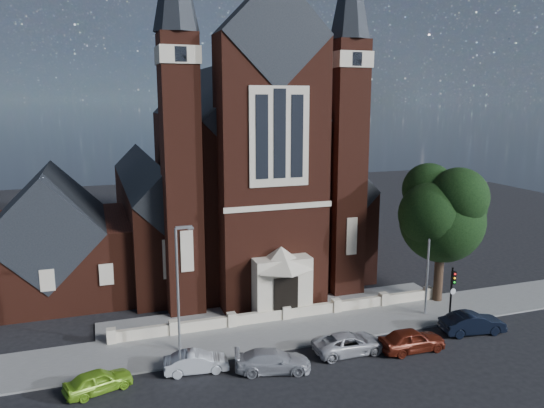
% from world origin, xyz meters
% --- Properties ---
extents(ground, '(120.00, 120.00, 0.00)m').
position_xyz_m(ground, '(0.00, 15.00, 0.00)').
color(ground, black).
rests_on(ground, ground).
extents(pavement_strip, '(60.00, 5.00, 0.12)m').
position_xyz_m(pavement_strip, '(0.00, 4.50, 0.00)').
color(pavement_strip, slate).
rests_on(pavement_strip, ground).
extents(forecourt_paving, '(26.00, 3.00, 0.14)m').
position_xyz_m(forecourt_paving, '(0.00, 8.50, 0.00)').
color(forecourt_paving, slate).
rests_on(forecourt_paving, ground).
extents(forecourt_wall, '(24.00, 0.40, 0.90)m').
position_xyz_m(forecourt_wall, '(0.00, 6.50, 0.00)').
color(forecourt_wall, beige).
rests_on(forecourt_wall, ground).
extents(church, '(20.01, 34.90, 29.20)m').
position_xyz_m(church, '(-0.00, 22.94, 8.19)').
color(church, '#481D13').
rests_on(church, ground).
extents(parish_hall, '(12.00, 12.20, 10.24)m').
position_xyz_m(parish_hall, '(-16.00, 18.00, 4.01)').
color(parish_hall, '#481D13').
rests_on(parish_hall, ground).
extents(street_tree, '(6.40, 6.60, 10.70)m').
position_xyz_m(street_tree, '(12.60, 5.71, 6.96)').
color(street_tree, black).
rests_on(street_tree, ground).
extents(street_lamp_left, '(1.16, 0.22, 8.09)m').
position_xyz_m(street_lamp_left, '(-7.91, 4.00, 4.60)').
color(street_lamp_left, gray).
rests_on(street_lamp_left, ground).
extents(street_lamp_right, '(1.16, 0.22, 8.09)m').
position_xyz_m(street_lamp_right, '(10.09, 4.00, 4.60)').
color(street_lamp_right, gray).
rests_on(street_lamp_right, ground).
extents(traffic_signal, '(0.28, 0.42, 4.00)m').
position_xyz_m(traffic_signal, '(11.00, 2.43, 2.58)').
color(traffic_signal, black).
rests_on(traffic_signal, ground).
extents(car_lime_van, '(3.91, 2.50, 1.24)m').
position_xyz_m(car_lime_van, '(-12.90, 0.83, 0.62)').
color(car_lime_van, '#7EB925').
rests_on(car_lime_van, ground).
extents(car_silver_a, '(3.83, 1.65, 1.23)m').
position_xyz_m(car_silver_a, '(-7.49, 1.20, 0.61)').
color(car_silver_a, silver).
rests_on(car_silver_a, ground).
extents(car_silver_b, '(4.74, 2.87, 1.29)m').
position_xyz_m(car_silver_b, '(-3.26, -0.15, 0.64)').
color(car_silver_b, '#A1A3A9').
rests_on(car_silver_b, ground).
extents(car_white_suv, '(4.61, 2.15, 1.28)m').
position_xyz_m(car_white_suv, '(1.98, 0.47, 0.64)').
color(car_white_suv, silver).
rests_on(car_white_suv, ground).
extents(car_dark_red, '(4.29, 1.77, 1.45)m').
position_xyz_m(car_dark_red, '(5.82, -0.56, 0.73)').
color(car_dark_red, '#5F1D10').
rests_on(car_dark_red, ground).
extents(car_navy, '(4.54, 2.08, 1.44)m').
position_xyz_m(car_navy, '(11.17, 0.32, 0.72)').
color(car_navy, black).
rests_on(car_navy, ground).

